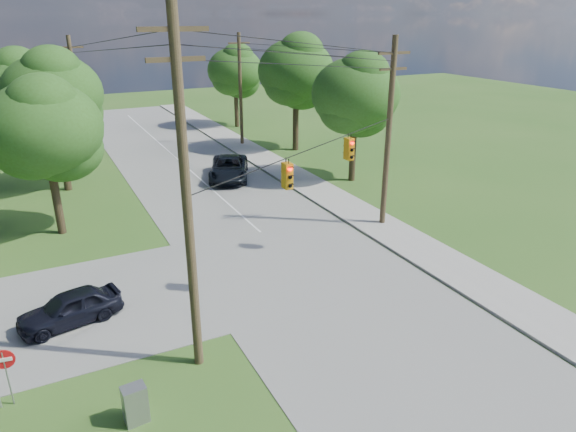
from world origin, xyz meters
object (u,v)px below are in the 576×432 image
pole_north_e (240,89)px  pole_north_w (77,100)px  pole_ne (389,132)px  control_cabinet (135,404)px  pole_sw (186,196)px  car_main_north (229,168)px  do_not_enter_sign (5,365)px  car_cross_dark (70,308)px

pole_north_e → pole_north_w: 13.90m
pole_ne → control_cabinet: pole_ne is taller
pole_sw → car_main_north: 22.37m
pole_north_e → do_not_enter_sign: size_ratio=4.93×
pole_sw → car_main_north: size_ratio=2.06×
pole_ne → control_cabinet: (-16.03, -9.49, -4.84)m
car_main_north → control_cabinet: car_main_north is taller
pole_sw → car_cross_dark: pole_sw is taller
pole_north_w → control_cabinet: 31.88m
pole_sw → pole_north_w: 29.62m
pole_ne → pole_north_e: pole_ne is taller
pole_north_e → car_main_north: size_ratio=1.72×
car_cross_dark → car_main_north: bearing=128.7°
pole_ne → car_cross_dark: (-17.28, -2.96, -4.76)m
pole_sw → pole_ne: 15.51m
pole_sw → pole_north_w: bearing=90.8°
pole_sw → car_main_north: bearing=66.7°
pole_sw → pole_ne: bearing=29.4°
car_main_north → control_cabinet: bearing=-93.7°
pole_north_w → do_not_enter_sign: bearing=-100.7°
car_cross_dark → car_main_north: (12.37, 15.30, 0.14)m
car_cross_dark → control_cabinet: 6.65m
car_main_north → do_not_enter_sign: size_ratio=2.87×
pole_north_e → control_cabinet: size_ratio=7.97×
car_cross_dark → control_cabinet: size_ratio=3.14×
pole_ne → car_cross_dark: pole_ne is taller
pole_north_w → car_main_north: size_ratio=1.72×
pole_sw → control_cabinet: size_ratio=9.56×
control_cabinet → car_cross_dark: bearing=95.4°
pole_ne → car_cross_dark: 18.16m
car_cross_dark → pole_ne: bearing=87.4°
car_cross_dark → do_not_enter_sign: do_not_enter_sign is taller
pole_ne → car_main_north: 14.06m
pole_north_e → pole_ne: bearing=-90.0°
pole_north_e → do_not_enter_sign: bearing=-123.7°
pole_north_w → car_cross_dark: size_ratio=2.54×
pole_sw → control_cabinet: 6.43m
control_cabinet → do_not_enter_sign: do_not_enter_sign is taller
control_cabinet → pole_ne: bearing=25.2°
do_not_enter_sign → car_main_north: bearing=61.6°
pole_ne → do_not_enter_sign: (-19.38, -7.00, -3.97)m
car_main_north → do_not_enter_sign: do_not_enter_sign is taller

